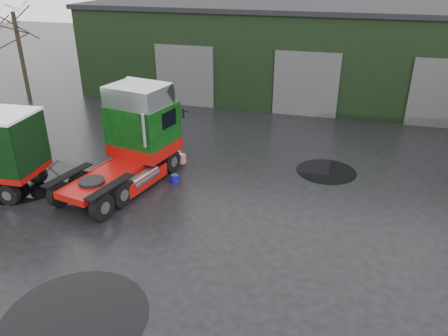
# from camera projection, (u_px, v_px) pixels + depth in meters

# --- Properties ---
(ground) EXTENTS (100.00, 100.00, 0.00)m
(ground) POSITION_uv_depth(u_px,v_px,m) (205.00, 226.00, 16.22)
(ground) COLOR black
(warehouse) EXTENTS (32.40, 12.40, 6.30)m
(warehouse) POSITION_uv_depth(u_px,v_px,m) (316.00, 48.00, 31.73)
(warehouse) COLOR black
(warehouse) RESTS_ON ground
(hero_tractor) EXTENTS (4.14, 7.17, 4.18)m
(hero_tractor) POSITION_uv_depth(u_px,v_px,m) (116.00, 143.00, 18.11)
(hero_tractor) COLOR black
(hero_tractor) RESTS_ON ground
(wash_bucket) EXTENTS (0.43, 0.43, 0.34)m
(wash_bucket) POSITION_uv_depth(u_px,v_px,m) (175.00, 179.00, 19.39)
(wash_bucket) COLOR #0E068C
(wash_bucket) RESTS_ON ground
(tree_left) EXTENTS (4.40, 4.40, 8.50)m
(tree_left) POSITION_uv_depth(u_px,v_px,m) (18.00, 38.00, 29.04)
(tree_left) COLOR black
(tree_left) RESTS_ON ground
(tree_back_a) EXTENTS (4.40, 4.40, 9.50)m
(tree_back_a) POSITION_uv_depth(u_px,v_px,m) (243.00, 9.00, 41.72)
(tree_back_a) COLOR black
(tree_back_a) RESTS_ON ground
(tree_back_b) EXTENTS (4.40, 4.40, 7.50)m
(tree_back_b) POSITION_uv_depth(u_px,v_px,m) (420.00, 26.00, 38.17)
(tree_back_b) COLOR black
(tree_back_b) RESTS_ON ground
(puddle_0) EXTENTS (4.07, 4.07, 0.01)m
(puddle_0) POSITION_uv_depth(u_px,v_px,m) (75.00, 318.00, 12.04)
(puddle_0) COLOR black
(puddle_0) RESTS_ON ground
(puddle_1) EXTENTS (2.80, 2.80, 0.01)m
(puddle_1) POSITION_uv_depth(u_px,v_px,m) (326.00, 171.00, 20.43)
(puddle_1) COLOR black
(puddle_1) RESTS_ON ground
(puddle_2) EXTENTS (4.57, 4.57, 0.01)m
(puddle_2) POSITION_uv_depth(u_px,v_px,m) (25.00, 180.00, 19.66)
(puddle_2) COLOR black
(puddle_2) RESTS_ON ground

